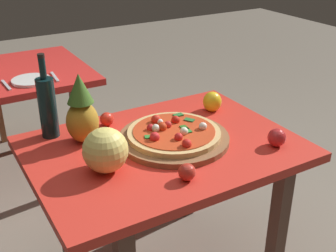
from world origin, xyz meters
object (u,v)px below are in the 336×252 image
Objects in this scene: pizza at (173,133)px; tomato_beside_pepper at (187,172)px; pineapple_left at (82,112)px; tomato_by_bottle at (107,119)px; knife_utensil at (55,77)px; dinner_plate at (31,80)px; fork_utensil at (6,85)px; melon at (105,150)px; display_table at (164,164)px; wine_bottle at (47,106)px; bell_pepper at (212,102)px; tomato_at_corner at (277,138)px; pizza_board at (174,138)px.

pizza is 6.10× the size of tomato_beside_pepper.
pizza is at bearing -30.73° from pineapple_left.
knife_utensil is at bearing 90.78° from tomato_by_bottle.
tomato_beside_pepper is at bearing -80.59° from dinner_plate.
pineapple_left reaches higher than fork_utensil.
melon is (-0.34, -0.07, 0.05)m from pizza.
pineapple_left is at bearing -82.66° from fork_utensil.
display_table is 6.45× the size of melon.
wine_bottle is at bearing 118.37° from tomato_beside_pepper.
bell_pepper is 1.10m from dinner_plate.
dinner_plate is (-0.28, 1.06, 0.11)m from display_table.
wine_bottle is 0.28m from tomato_by_bottle.
dinner_plate is (-0.22, 1.33, -0.02)m from tomato_beside_pepper.
display_table is 0.31m from tomato_beside_pepper.
display_table is 0.15m from pizza.
fork_utensil is at bearing 122.24° from tomato_at_corner.
tomato_at_corner is (0.40, -0.25, 0.14)m from display_table.
pineapple_left is 1.76× the size of melon.
display_table is at bearing 13.38° from melon.
tomato_by_bottle is at bearing -71.57° from fork_utensil.
pizza_board reaches higher than display_table.
pizza_board is 7.24× the size of tomato_beside_pepper.
dinner_plate is (-0.34, 1.05, -0.00)m from pizza_board.
tomato_by_bottle is at bearing 114.22° from display_table.
pizza_board reaches higher than dinner_plate.
display_table is at bearing -173.92° from pizza_board.
fork_utensil reaches higher than display_table.
tomato_at_corner is at bearing -35.87° from wine_bottle.
pineapple_left is (-0.28, 0.20, 0.23)m from display_table.
tomato_by_bottle is at bearing 32.20° from pineapple_left.
wine_bottle is 3.65× the size of bell_pepper.
pineapple_left reaches higher than pizza.
fork_utensil is at bearing 132.83° from bell_pepper.
melon is 0.71m from tomato_at_corner.
tomato_by_bottle reaches higher than knife_utensil.
melon reaches higher than pizza.
knife_utensil is at bearing 97.62° from display_table.
knife_utensil is (-0.08, 1.33, -0.03)m from tomato_beside_pepper.
pizza is at bearing -151.23° from bell_pepper.
pizza reaches higher than dinner_plate.
dinner_plate is 1.22× the size of fork_utensil.
tomato_beside_pepper is 1.35m from dinner_plate.
pizza_board is 1.19× the size of pizza.
display_table is 17.57× the size of tomato_by_bottle.
tomato_by_bottle is (-0.52, 0.10, -0.01)m from bell_pepper.
pizza_board is 1.16m from fork_utensil.
pineapple_left is 0.88m from fork_utensil.
tomato_at_corner is at bearing -35.88° from pizza.
wine_bottle is at bearing -103.41° from knife_utensil.
wine_bottle is 2.05× the size of knife_utensil.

